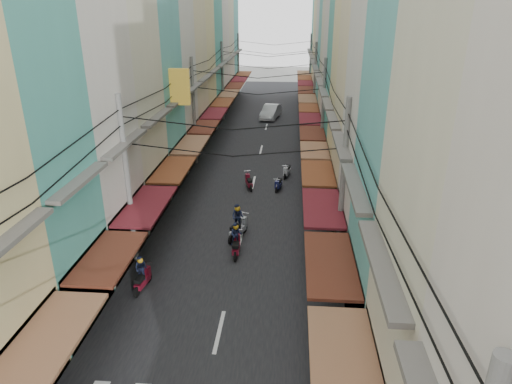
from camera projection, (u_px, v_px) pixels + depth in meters
The scene contains 12 objects.
ground at pixel (226, 301), 19.43m from camera, with size 160.00×160.00×0.00m, color slate.
road at pixel (259, 157), 37.87m from camera, with size 10.00×80.00×0.02m, color black.
sidewalk_left at pixel (182, 155), 38.33m from camera, with size 3.00×80.00×0.06m, color gray.
sidewalk_right at pixel (338, 158), 37.40m from camera, with size 3.00×80.00×0.06m, color gray.
building_row_left at pixel (142, 35), 31.56m from camera, with size 7.80×67.67×23.70m.
building_row_right at pixel (374, 42), 30.45m from camera, with size 7.80×68.98×22.59m.
utility_poles at pixel (255, 86), 30.77m from camera, with size 10.20×66.13×8.20m.
white_car at pixel (271, 118), 50.71m from camera, with size 5.26×2.06×1.86m, color silver.
bicycle at pixel (405, 350), 16.68m from camera, with size 0.57×1.52×1.05m, color black.
moving_scooters at pixel (235, 222), 25.30m from camera, with size 6.55×16.50×1.97m.
parked_scooters at pixel (341, 358), 15.66m from camera, with size 12.57×14.86×1.02m.
pedestrians at pixel (148, 233), 22.96m from camera, with size 12.18×22.35×2.23m.
Camera 1 is at (2.52, -16.06, 11.69)m, focal length 32.00 mm.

